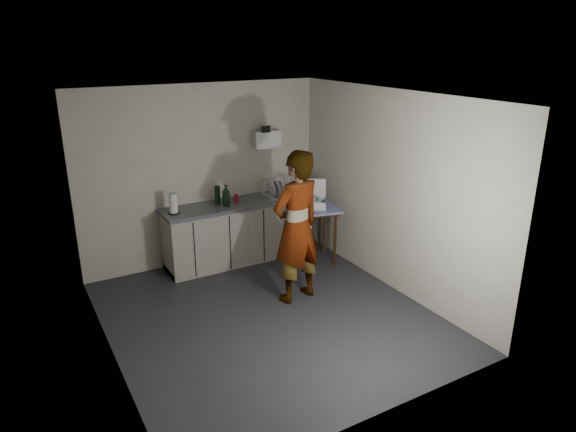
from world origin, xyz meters
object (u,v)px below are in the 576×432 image
kitchen_counter (239,233)px  standing_man (297,227)px  side_table (314,214)px  dark_bottle (217,195)px  soda_can (236,198)px  paper_towel (173,204)px  dish_rack (277,192)px  bakery_box (316,201)px  soap_bottle (226,195)px

kitchen_counter → standing_man: bearing=-85.1°
side_table → dark_bottle: size_ratio=3.16×
standing_man → soda_can: size_ratio=16.53×
dark_bottle → paper_towel: size_ratio=0.96×
dish_rack → bakery_box: (0.30, -0.62, -0.03)m
dark_bottle → bakery_box: size_ratio=0.69×
dark_bottle → bakery_box: 1.42m
standing_man → dark_bottle: bearing=-86.1°
standing_man → soap_bottle: bearing=-87.6°
kitchen_counter → side_table: kitchen_counter is taller
dish_rack → bakery_box: 0.69m
standing_man → paper_towel: (-1.09, 1.44, 0.07)m
side_table → dark_bottle: (-1.23, 0.67, 0.30)m
dish_rack → bakery_box: bakery_box is taller
standing_man → side_table: bearing=-144.4°
bakery_box → soap_bottle: bearing=-173.1°
soda_can → dish_rack: (0.67, -0.01, 0.01)m
side_table → bakery_box: bakery_box is taller
dish_rack → paper_towel: bearing=-179.0°
soap_bottle → side_table: bearing=-25.0°
standing_man → soda_can: bearing=-95.7°
dark_bottle → soap_bottle: bearing=-60.2°
kitchen_counter → standing_man: 1.57m
kitchen_counter → standing_man: standing_man is taller
kitchen_counter → dark_bottle: dark_bottle is taller
dark_bottle → kitchen_counter: bearing=-13.7°
kitchen_counter → paper_towel: paper_towel is taller
dark_bottle → standing_man: bearing=-75.0°
dark_bottle → dish_rack: bearing=-4.0°
kitchen_counter → dish_rack: bearing=0.3°
side_table → soap_bottle: soap_bottle is taller
paper_towel → bakery_box: bakery_box is taller
kitchen_counter → dark_bottle: 0.68m
dish_rack → soap_bottle: bearing=-175.6°
dish_rack → standing_man: bearing=-109.9°
kitchen_counter → standing_man: (0.13, -1.46, 0.54)m
kitchen_counter → dark_bottle: size_ratio=8.28×
soda_can → bakery_box: bakery_box is taller
kitchen_counter → side_table: size_ratio=2.62×
bakery_box → standing_man: bearing=-102.1°
standing_man → paper_towel: size_ratio=6.86×
kitchen_counter → dark_bottle: bearing=166.3°
side_table → soap_bottle: (-1.15, 0.54, 0.32)m
standing_man → dark_bottle: size_ratio=7.18×
kitchen_counter → soap_bottle: (-0.21, -0.06, 0.64)m
soap_bottle → paper_towel: 0.76m
side_table → dark_bottle: dark_bottle is taller
dish_rack → soda_can: bearing=178.7°
side_table → standing_man: standing_man is taller
soda_can → paper_towel: 0.96m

